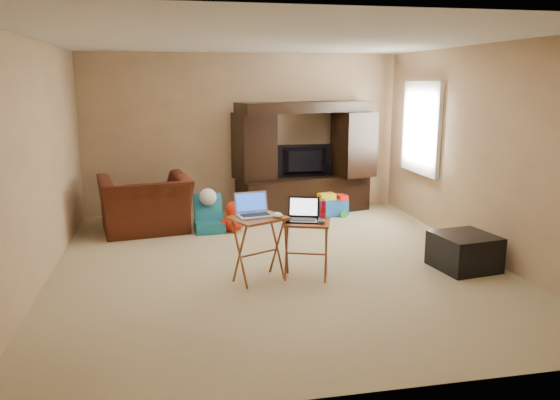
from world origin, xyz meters
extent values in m
plane|color=#C2B586|center=(0.00, 0.00, 0.00)|extent=(5.50, 5.50, 0.00)
plane|color=silver|center=(0.00, 0.00, 2.50)|extent=(5.50, 5.50, 0.00)
plane|color=tan|center=(0.00, 2.75, 1.25)|extent=(5.00, 0.00, 5.00)
plane|color=tan|center=(0.00, -2.75, 1.25)|extent=(5.00, 0.00, 5.00)
plane|color=tan|center=(-2.50, 0.00, 1.25)|extent=(0.00, 5.50, 5.50)
plane|color=tan|center=(2.50, 0.00, 1.25)|extent=(0.00, 5.50, 5.50)
plane|color=white|center=(2.48, 1.55, 1.40)|extent=(0.00, 1.20, 1.20)
cube|color=white|center=(2.46, 1.55, 1.40)|extent=(0.06, 1.14, 1.34)
cube|color=black|center=(0.91, 2.34, 0.88)|extent=(2.22, 1.07, 1.76)
imported|color=black|center=(0.91, 2.30, 0.84)|extent=(0.89, 0.12, 0.51)
imported|color=#4C1A10|center=(-1.53, 1.73, 0.39)|extent=(1.36, 1.24, 0.78)
cube|color=black|center=(2.04, -0.57, 0.20)|extent=(0.70, 0.70, 0.40)
cube|color=brown|center=(-0.29, -0.49, 0.35)|extent=(0.66, 0.61, 0.69)
cube|color=#A35627|center=(0.22, -0.52, 0.31)|extent=(0.58, 0.52, 0.63)
cube|color=#B0B0B4|center=(-0.32, -0.46, 0.81)|extent=(0.41, 0.35, 0.24)
cube|color=black|center=(0.18, -0.50, 0.75)|extent=(0.40, 0.36, 0.24)
ellipsoid|color=white|center=(-0.10, -0.56, 0.72)|extent=(0.14, 0.16, 0.06)
ellipsoid|color=#3B3B3F|center=(0.35, -0.64, 0.66)|extent=(0.11, 0.14, 0.05)
cylinder|color=red|center=(0.42, -0.44, 0.73)|extent=(0.06, 0.06, 0.19)
camera|label=1|loc=(-1.15, -5.91, 2.08)|focal=35.00mm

